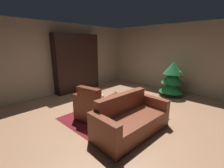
{
  "coord_description": "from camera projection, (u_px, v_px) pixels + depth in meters",
  "views": [
    {
      "loc": [
        2.65,
        -3.05,
        1.89
      ],
      "look_at": [
        -0.13,
        -0.11,
        0.83
      ],
      "focal_mm": 24.57,
      "sensor_mm": 36.0,
      "label": 1
    }
  ],
  "objects": [
    {
      "name": "area_rug",
      "position": [
        112.0,
        119.0,
        3.98
      ],
      "size": [
        2.2,
        2.04,
        0.01
      ],
      "primitive_type": "cube",
      "color": "maroon",
      "rests_on": "ground"
    },
    {
      "name": "armchair_red",
      "position": [
        96.0,
        108.0,
        3.89
      ],
      "size": [
        1.07,
        0.89,
        0.91
      ],
      "color": "brown",
      "rests_on": "ground"
    },
    {
      "name": "wall_back",
      "position": [
        170.0,
        58.0,
        6.32
      ],
      "size": [
        5.81,
        0.06,
        2.67
      ],
      "primitive_type": "cube",
      "color": "tan",
      "rests_on": "ground"
    },
    {
      "name": "book_stack_on_table",
      "position": [
        111.0,
        101.0,
        3.93
      ],
      "size": [
        0.23,
        0.18,
        0.13
      ],
      "color": "gold",
      "rests_on": "coffee_table"
    },
    {
      "name": "coffee_table",
      "position": [
        110.0,
        104.0,
        3.93
      ],
      "size": [
        0.78,
        0.78,
        0.42
      ],
      "color": "black",
      "rests_on": "ground"
    },
    {
      "name": "couch_red",
      "position": [
        130.0,
        120.0,
        3.35
      ],
      "size": [
        0.9,
        1.82,
        0.82
      ],
      "color": "brown",
      "rests_on": "ground"
    },
    {
      "name": "decorated_tree",
      "position": [
        172.0,
        78.0,
        5.62
      ],
      "size": [
        0.88,
        0.88,
        1.28
      ],
      "color": "brown",
      "rests_on": "ground"
    },
    {
      "name": "wall_left",
      "position": [
        63.0,
        59.0,
        5.96
      ],
      "size": [
        0.06,
        6.53,
        2.67
      ],
      "primitive_type": "cube",
      "color": "tan",
      "rests_on": "ground"
    },
    {
      "name": "bookshelf_unit",
      "position": [
        80.0,
        63.0,
        6.27
      ],
      "size": [
        0.36,
        1.93,
        2.27
      ],
      "color": "black",
      "rests_on": "ground"
    },
    {
      "name": "bottle_on_table",
      "position": [
        115.0,
        97.0,
        4.05
      ],
      "size": [
        0.07,
        0.07,
        0.27
      ],
      "color": "navy",
      "rests_on": "coffee_table"
    },
    {
      "name": "ground_plane",
      "position": [
        118.0,
        112.0,
        4.38
      ],
      "size": [
        7.69,
        7.69,
        0.0
      ],
      "primitive_type": "plane",
      "color": "#AB7A57"
    }
  ]
}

